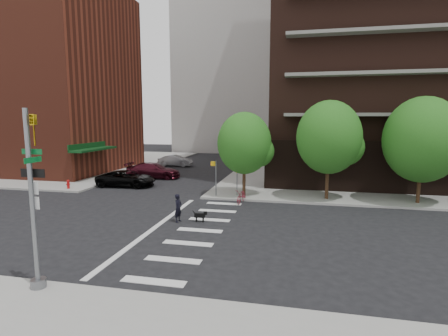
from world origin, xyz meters
name	(u,v)px	position (x,y,z in m)	size (l,w,h in m)	color
ground	(147,227)	(0.00, 0.00, 0.00)	(120.00, 120.00, 0.00)	black
sidewalk_ne	(418,173)	(20.50, 23.50, 0.07)	(39.00, 33.00, 0.15)	gray
sidewalk_nw	(52,162)	(-24.50, 23.50, 0.07)	(31.00, 33.00, 0.15)	gray
crosswalk	(186,229)	(2.21, 0.00, 0.01)	(3.85, 13.00, 0.01)	silver
midrise_nw	(31,81)	(-22.00, 18.00, 10.15)	(21.40, 15.50, 20.00)	maroon
tree_a	(244,143)	(4.00, 8.50, 4.04)	(4.00, 4.00, 5.90)	#301E11
tree_b	(329,137)	(10.00, 8.50, 4.54)	(4.50, 4.50, 6.65)	#301E11
tree_c	(422,140)	(16.00, 8.50, 4.45)	(5.00, 5.00, 6.80)	#301E11
traffic_signal	(34,214)	(-0.47, -7.49, 2.70)	(0.90, 0.75, 6.00)	slate
pedestrian_signal	(220,173)	(2.32, 7.92, 1.85)	(2.18, 0.67, 2.60)	slate
fire_hydrant	(68,184)	(-10.50, 7.80, 0.55)	(0.24, 0.24, 0.73)	#A50C0C
parking_meter	(31,177)	(-14.00, 7.80, 0.96)	(0.10, 0.08, 1.32)	black
parked_car_black	(126,179)	(-6.63, 10.34, 0.70)	(5.01, 2.31, 1.39)	black
parked_car_maroon	(153,171)	(-6.09, 14.85, 0.77)	(5.32, 2.16, 1.54)	#3E0F1A
parked_car_silver	(175,161)	(-7.05, 23.84, 0.70)	(4.23, 1.47, 1.39)	gray
scooter	(242,196)	(4.15, 6.50, 0.48)	(0.64, 1.84, 0.97)	maroon
dog_walker	(178,208)	(1.37, 1.25, 0.80)	(0.38, 0.58, 1.60)	black
dog	(200,215)	(2.61, 1.49, 0.38)	(0.72, 0.24, 0.61)	black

